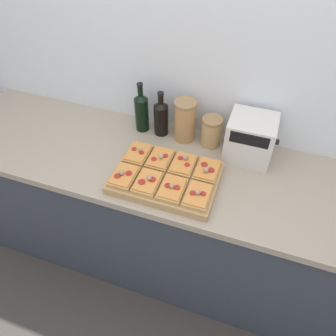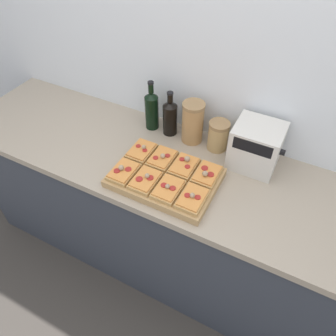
# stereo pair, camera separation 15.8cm
# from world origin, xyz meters

# --- Properties ---
(ground_plane) EXTENTS (12.00, 12.00, 0.00)m
(ground_plane) POSITION_xyz_m (0.00, 0.00, 0.00)
(ground_plane) COLOR #3D3833
(wall_back) EXTENTS (6.00, 0.06, 2.50)m
(wall_back) POSITION_xyz_m (0.00, 0.67, 1.25)
(wall_back) COLOR silver
(wall_back) RESTS_ON ground_plane
(kitchen_counter) EXTENTS (2.63, 0.67, 0.93)m
(kitchen_counter) POSITION_xyz_m (0.00, 0.32, 0.47)
(kitchen_counter) COLOR #333842
(kitchen_counter) RESTS_ON ground_plane
(cutting_board) EXTENTS (0.50, 0.35, 0.04)m
(cutting_board) POSITION_xyz_m (-0.03, 0.20, 0.95)
(cutting_board) COLOR tan
(cutting_board) RESTS_ON kitchen_counter
(pizza_slice_back_left) EXTENTS (0.11, 0.16, 0.05)m
(pizza_slice_back_left) POSITION_xyz_m (-0.21, 0.29, 0.98)
(pizza_slice_back_left) COLOR tan
(pizza_slice_back_left) RESTS_ON cutting_board
(pizza_slice_back_midleft) EXTENTS (0.11, 0.16, 0.05)m
(pizza_slice_back_midleft) POSITION_xyz_m (-0.09, 0.29, 0.98)
(pizza_slice_back_midleft) COLOR tan
(pizza_slice_back_midleft) RESTS_ON cutting_board
(pizza_slice_back_midright) EXTENTS (0.11, 0.16, 0.06)m
(pizza_slice_back_midright) POSITION_xyz_m (0.04, 0.29, 0.98)
(pizza_slice_back_midright) COLOR tan
(pizza_slice_back_midright) RESTS_ON cutting_board
(pizza_slice_back_right) EXTENTS (0.11, 0.16, 0.05)m
(pizza_slice_back_right) POSITION_xyz_m (0.16, 0.28, 0.98)
(pizza_slice_back_right) COLOR tan
(pizza_slice_back_right) RESTS_ON cutting_board
(pizza_slice_front_left) EXTENTS (0.11, 0.16, 0.05)m
(pizza_slice_front_left) POSITION_xyz_m (-0.21, 0.12, 0.98)
(pizza_slice_front_left) COLOR tan
(pizza_slice_front_left) RESTS_ON cutting_board
(pizza_slice_front_midleft) EXTENTS (0.11, 0.16, 0.05)m
(pizza_slice_front_midleft) POSITION_xyz_m (-0.09, 0.12, 0.98)
(pizza_slice_front_midleft) COLOR tan
(pizza_slice_front_midleft) RESTS_ON cutting_board
(pizza_slice_front_midright) EXTENTS (0.11, 0.16, 0.05)m
(pizza_slice_front_midright) POSITION_xyz_m (0.04, 0.12, 0.98)
(pizza_slice_front_midright) COLOR tan
(pizza_slice_front_midright) RESTS_ON cutting_board
(pizza_slice_front_right) EXTENTS (0.11, 0.16, 0.05)m
(pizza_slice_front_right) POSITION_xyz_m (0.16, 0.12, 0.98)
(pizza_slice_front_right) COLOR tan
(pizza_slice_front_right) RESTS_ON cutting_board
(olive_oil_bottle) EXTENTS (0.08, 0.08, 0.29)m
(olive_oil_bottle) POSITION_xyz_m (-0.29, 0.54, 1.05)
(olive_oil_bottle) COLOR black
(olive_oil_bottle) RESTS_ON kitchen_counter
(wine_bottle) EXTENTS (0.08, 0.08, 0.26)m
(wine_bottle) POSITION_xyz_m (-0.17, 0.54, 1.04)
(wine_bottle) COLOR black
(wine_bottle) RESTS_ON kitchen_counter
(grain_jar_tall) EXTENTS (0.12, 0.12, 0.23)m
(grain_jar_tall) POSITION_xyz_m (-0.04, 0.54, 1.05)
(grain_jar_tall) COLOR #AD7F4C
(grain_jar_tall) RESTS_ON kitchen_counter
(grain_jar_short) EXTENTS (0.11, 0.11, 0.16)m
(grain_jar_short) POSITION_xyz_m (0.11, 0.54, 1.01)
(grain_jar_short) COLOR tan
(grain_jar_short) RESTS_ON kitchen_counter
(toaster_oven) EXTENTS (0.25, 0.21, 0.23)m
(toaster_oven) POSITION_xyz_m (0.31, 0.51, 1.04)
(toaster_oven) COLOR beige
(toaster_oven) RESTS_ON kitchen_counter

